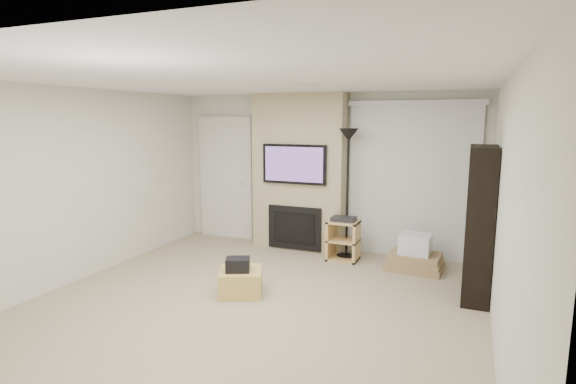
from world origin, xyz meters
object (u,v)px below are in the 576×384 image
at_px(floor_lamp, 348,157).
at_px(bookshelf, 479,224).
at_px(box_stack, 415,256).
at_px(av_stand, 343,237).
at_px(ottoman, 241,282).

bearing_deg(floor_lamp, bookshelf, -27.28).
bearing_deg(box_stack, floor_lamp, 170.65).
xyz_separation_m(floor_lamp, av_stand, (-0.01, -0.13, -1.20)).
bearing_deg(av_stand, ottoman, -114.36).
bearing_deg(bookshelf, ottoman, -160.16).
height_order(ottoman, floor_lamp, floor_lamp).
bearing_deg(floor_lamp, box_stack, -9.35).
height_order(av_stand, bookshelf, bookshelf).
distance_m(ottoman, floor_lamp, 2.48).
relative_size(av_stand, bookshelf, 0.37).
xyz_separation_m(av_stand, box_stack, (1.05, -0.04, -0.15)).
relative_size(ottoman, floor_lamp, 0.25).
bearing_deg(bookshelf, floor_lamp, 152.72).
bearing_deg(bookshelf, box_stack, 135.55).
distance_m(ottoman, bookshelf, 2.90).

